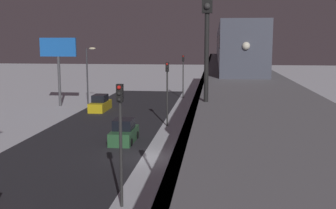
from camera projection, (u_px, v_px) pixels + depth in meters
name	position (u px, v px, depth m)	size (l,w,h in m)	color
ground_plane	(141.00, 157.00, 30.68)	(240.00, 240.00, 0.00)	silver
avenue_asphalt	(69.00, 155.00, 31.29)	(11.00, 80.96, 0.01)	#28282D
elevated_railway	(238.00, 84.00, 29.07)	(5.00, 80.96, 6.38)	slate
subway_train	(230.00, 44.00, 50.33)	(2.94, 55.47, 3.40)	#4C5160
rail_signal	(207.00, 24.00, 14.40)	(0.36, 0.41, 4.00)	black
sedan_green	(124.00, 133.00, 35.30)	(1.91, 4.28, 1.97)	#2D6038
sedan_yellow	(100.00, 104.00, 51.20)	(1.80, 4.64, 1.97)	gold
traffic_light_near	(120.00, 128.00, 20.96)	(0.32, 0.44, 6.40)	#2D2D2D
traffic_light_mid	(167.00, 85.00, 41.29)	(0.32, 0.44, 6.40)	#2D2D2D
traffic_light_far	(183.00, 70.00, 61.62)	(0.32, 0.44, 6.40)	#2D2D2D
commercial_billboard	(58.00, 54.00, 53.80)	(4.80, 0.36, 8.90)	#4C4C51
street_lamp_far	(89.00, 69.00, 55.78)	(1.35, 0.44, 7.65)	#38383D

